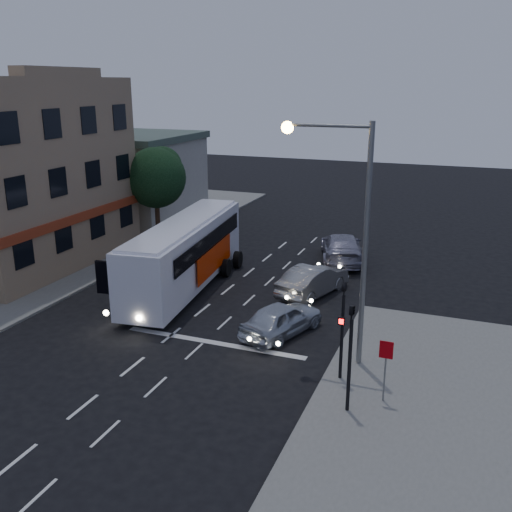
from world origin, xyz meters
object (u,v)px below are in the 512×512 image
at_px(tour_bus, 185,252).
at_px(streetlight, 349,218).
at_px(car_suv, 282,319).
at_px(regulatory_sign, 386,361).
at_px(car_sedan_a, 313,280).
at_px(street_tree, 156,175).
at_px(car_sedan_b, 342,248).
at_px(traffic_signal_side, 350,346).
at_px(traffic_signal_main, 343,319).

bearing_deg(tour_bus, streetlight, -35.83).
bearing_deg(car_suv, regulatory_sign, 159.86).
bearing_deg(car_sedan_a, tour_bus, 28.91).
relative_size(tour_bus, street_tree, 1.92).
distance_m(tour_bus, regulatory_sign, 13.83).
bearing_deg(tour_bus, car_sedan_b, 42.06).
xyz_separation_m(traffic_signal_side, street_tree, (-16.51, 16.22, 2.08)).
distance_m(tour_bus, traffic_signal_main, 11.86).
distance_m(traffic_signal_main, regulatory_sign, 2.14).
relative_size(tour_bus, car_sedan_a, 2.58).
distance_m(tour_bus, car_sedan_b, 10.02).
relative_size(car_sedan_b, traffic_signal_main, 1.41).
xyz_separation_m(car_suv, car_sedan_b, (0.05, 11.18, 0.12)).
height_order(car_sedan_a, streetlight, streetlight).
height_order(car_sedan_b, regulatory_sign, regulatory_sign).
relative_size(tour_bus, regulatory_sign, 5.42).
bearing_deg(car_suv, car_sedan_b, -71.13).
bearing_deg(street_tree, streetlight, -39.51).
xyz_separation_m(tour_bus, car_suv, (6.52, -3.70, -1.22)).
height_order(car_sedan_a, traffic_signal_side, traffic_signal_side).
distance_m(tour_bus, traffic_signal_side, 13.61).
bearing_deg(car_sedan_b, traffic_signal_side, 87.27).
bearing_deg(regulatory_sign, traffic_signal_main, 149.16).
relative_size(car_sedan_a, regulatory_sign, 2.11).
xyz_separation_m(car_sedan_a, regulatory_sign, (4.97, -9.13, 0.83)).
bearing_deg(traffic_signal_main, regulatory_sign, -30.84).
height_order(car_sedan_a, car_sedan_b, car_sedan_b).
bearing_deg(car_sedan_b, car_sedan_a, 73.01).
bearing_deg(streetlight, traffic_signal_main, -79.80).
bearing_deg(traffic_signal_side, tour_bus, 140.26).
relative_size(car_sedan_b, street_tree, 0.93).
bearing_deg(traffic_signal_main, tour_bus, 145.46).
height_order(traffic_signal_main, regulatory_sign, traffic_signal_main).
distance_m(traffic_signal_side, regulatory_sign, 1.61).
bearing_deg(regulatory_sign, car_sedan_a, 118.56).
distance_m(car_suv, traffic_signal_main, 4.75).
xyz_separation_m(car_sedan_a, street_tree, (-12.53, 6.13, 3.73)).
bearing_deg(traffic_signal_main, car_sedan_a, 111.95).
bearing_deg(car_suv, car_sedan_a, -70.56).
bearing_deg(streetlight, car_sedan_a, 114.25).
distance_m(car_suv, street_tree, 17.27).
relative_size(car_sedan_a, streetlight, 0.51).
bearing_deg(regulatory_sign, traffic_signal_side, -136.08).
xyz_separation_m(tour_bus, traffic_signal_main, (9.76, -6.72, 0.48)).
distance_m(traffic_signal_main, traffic_signal_side, 2.10).
distance_m(car_sedan_a, traffic_signal_side, 10.98).
bearing_deg(car_sedan_a, regulatory_sign, 135.29).
bearing_deg(tour_bus, regulatory_sign, -40.71).
height_order(tour_bus, car_suv, tour_bus).
relative_size(car_sedan_b, streetlight, 0.64).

